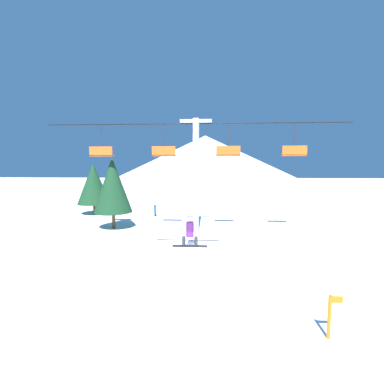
{
  "coord_description": "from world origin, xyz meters",
  "views": [
    {
      "loc": [
        0.35,
        -9.11,
        5.04
      ],
      "look_at": [
        -0.42,
        4.76,
        3.69
      ],
      "focal_mm": 24.0,
      "sensor_mm": 36.0,
      "label": 1
    }
  ],
  "objects_px": {
    "snow_ramp": "(183,286)",
    "pine_tree_near": "(113,185)",
    "snowboarder": "(190,232)",
    "trail_marker": "(330,315)",
    "distant_skier": "(155,210)"
  },
  "relations": [
    {
      "from": "snow_ramp",
      "to": "pine_tree_near",
      "type": "height_order",
      "value": "pine_tree_near"
    },
    {
      "from": "snowboarder",
      "to": "trail_marker",
      "type": "relative_size",
      "value": 1.05
    },
    {
      "from": "snow_ramp",
      "to": "pine_tree_near",
      "type": "xyz_separation_m",
      "value": [
        -6.85,
        11.96,
        2.65
      ]
    },
    {
      "from": "pine_tree_near",
      "to": "distant_skier",
      "type": "xyz_separation_m",
      "value": [
        2.39,
        5.29,
        -2.93
      ]
    },
    {
      "from": "pine_tree_near",
      "to": "distant_skier",
      "type": "relative_size",
      "value": 4.77
    },
    {
      "from": "distant_skier",
      "to": "snow_ramp",
      "type": "bearing_deg",
      "value": -75.51
    },
    {
      "from": "snowboarder",
      "to": "trail_marker",
      "type": "distance_m",
      "value": 5.31
    },
    {
      "from": "snow_ramp",
      "to": "trail_marker",
      "type": "distance_m",
      "value": 4.57
    },
    {
      "from": "distant_skier",
      "to": "pine_tree_near",
      "type": "bearing_deg",
      "value": -114.33
    },
    {
      "from": "snow_ramp",
      "to": "snowboarder",
      "type": "height_order",
      "value": "snowboarder"
    },
    {
      "from": "snow_ramp",
      "to": "pine_tree_near",
      "type": "bearing_deg",
      "value": 119.8
    },
    {
      "from": "snow_ramp",
      "to": "snowboarder",
      "type": "distance_m",
      "value": 2.1
    },
    {
      "from": "snow_ramp",
      "to": "pine_tree_near",
      "type": "distance_m",
      "value": 14.03
    },
    {
      "from": "snowboarder",
      "to": "pine_tree_near",
      "type": "xyz_separation_m",
      "value": [
        -6.98,
        10.51,
        1.13
      ]
    },
    {
      "from": "pine_tree_near",
      "to": "distant_skier",
      "type": "distance_m",
      "value": 6.5
    }
  ]
}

